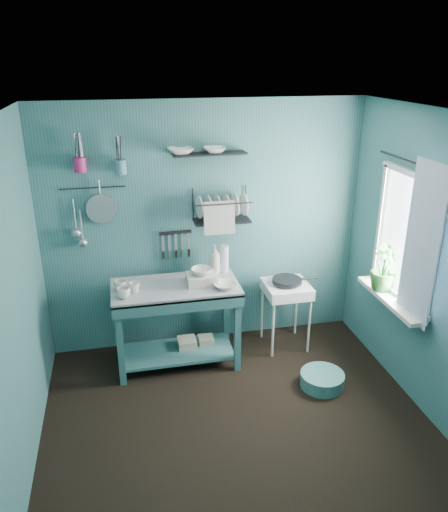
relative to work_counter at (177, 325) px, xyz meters
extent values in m
plane|color=black|center=(0.37, -1.07, -0.42)|extent=(3.20, 3.20, 0.00)
plane|color=silver|center=(0.37, -1.07, 2.08)|extent=(3.20, 3.20, 0.00)
plane|color=#316265|center=(0.37, 0.43, 0.83)|extent=(3.20, 0.00, 3.20)
plane|color=#316265|center=(0.37, -2.57, 0.83)|extent=(3.20, 0.00, 3.20)
plane|color=#316265|center=(-1.23, -1.07, 0.83)|extent=(0.00, 3.00, 3.00)
plane|color=#316265|center=(1.97, -1.07, 0.83)|extent=(0.00, 3.00, 3.00)
cube|color=#326669|center=(0.00, 0.00, 0.00)|extent=(1.29, 0.82, 0.85)
imported|color=silver|center=(-0.48, -0.16, 0.47)|extent=(0.12, 0.12, 0.10)
imported|color=silver|center=(-0.38, -0.06, 0.47)|extent=(0.14, 0.14, 0.09)
imported|color=silver|center=(-0.50, 0.00, 0.47)|extent=(0.17, 0.17, 0.10)
cube|color=beige|center=(0.25, -0.02, 0.47)|extent=(0.28, 0.22, 0.10)
imported|color=silver|center=(0.25, -0.02, 0.55)|extent=(0.20, 0.19, 0.06)
imported|color=beige|center=(0.42, 0.20, 0.57)|extent=(0.12, 0.12, 0.30)
cylinder|color=silver|center=(0.52, 0.22, 0.56)|extent=(0.09, 0.09, 0.28)
imported|color=silver|center=(0.45, -0.15, 0.45)|extent=(0.22, 0.22, 0.05)
cube|color=silver|center=(1.14, 0.09, -0.07)|extent=(0.50, 0.50, 0.71)
cylinder|color=black|center=(1.14, 0.09, 0.32)|extent=(0.30, 0.30, 0.03)
cube|color=black|center=(0.06, 0.40, 0.81)|extent=(0.32, 0.04, 0.03)
cube|color=black|center=(0.51, 0.30, 1.09)|extent=(0.57, 0.29, 0.32)
cube|color=black|center=(0.40, 0.33, 1.59)|extent=(0.70, 0.20, 0.01)
imported|color=silver|center=(0.13, 0.33, 1.61)|extent=(0.26, 0.26, 0.06)
imported|color=silver|center=(0.45, 0.33, 1.67)|extent=(0.23, 0.23, 0.05)
cylinder|color=#B2215C|center=(-0.77, 0.35, 1.53)|extent=(0.11, 0.11, 0.13)
cylinder|color=#3C707E|center=(-0.42, 0.35, 1.50)|extent=(0.11, 0.11, 0.13)
cylinder|color=#ABADB4|center=(-0.62, 0.38, 1.10)|extent=(0.28, 0.03, 0.28)
cylinder|color=#ABADB4|center=(-0.87, 0.39, 1.06)|extent=(0.01, 0.01, 0.30)
cylinder|color=#ABADB4|center=(-0.82, 0.39, 0.96)|extent=(0.01, 0.01, 0.30)
cylinder|color=black|center=(-0.68, 0.40, 1.30)|extent=(0.60, 0.01, 0.01)
plane|color=white|center=(1.96, -0.62, 0.98)|extent=(0.00, 1.10, 1.10)
cube|color=silver|center=(1.87, -0.62, 0.39)|extent=(0.16, 0.95, 0.04)
plane|color=white|center=(1.89, -0.92, 1.03)|extent=(0.00, 1.35, 1.35)
cylinder|color=black|center=(1.91, -0.62, 1.63)|extent=(0.02, 1.05, 0.02)
imported|color=#276328|center=(1.88, -0.45, 0.62)|extent=(0.32, 0.32, 0.44)
cube|color=tan|center=(0.10, 0.05, -0.31)|extent=(0.18, 0.18, 0.22)
cube|color=tan|center=(0.30, 0.08, -0.32)|extent=(0.15, 0.15, 0.20)
cylinder|color=teal|center=(1.26, -0.67, -0.36)|extent=(0.41, 0.41, 0.13)
camera|label=1|loc=(-0.45, -4.25, 2.45)|focal=35.00mm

